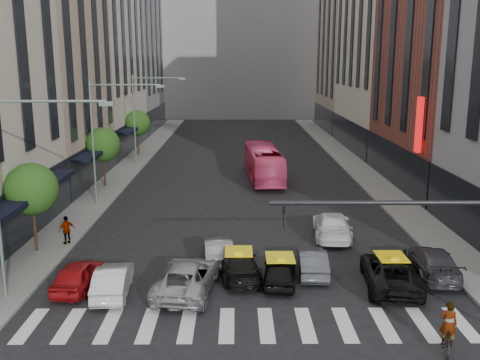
{
  "coord_description": "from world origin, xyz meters",
  "views": [
    {
      "loc": [
        -0.6,
        -18.41,
        10.46
      ],
      "look_at": [
        -0.4,
        10.69,
        4.0
      ],
      "focal_mm": 40.0,
      "sensor_mm": 36.0,
      "label": 1
    }
  ],
  "objects_px": {
    "streetlamp_mid": "(105,126)",
    "car_red": "(78,275)",
    "streetlamp_near": "(16,171)",
    "car_white_front": "(113,280)",
    "taxi_left": "(239,264)",
    "pedestrian_far": "(67,230)",
    "bus": "(264,163)",
    "taxi_center": "(280,271)",
    "streetlamp_far": "(143,108)",
    "motorcycle": "(447,340)"
  },
  "relations": [
    {
      "from": "streetlamp_mid",
      "to": "car_red",
      "type": "distance_m",
      "value": 15.89
    },
    {
      "from": "streetlamp_near",
      "to": "bus",
      "type": "height_order",
      "value": "streetlamp_near"
    },
    {
      "from": "car_red",
      "to": "bus",
      "type": "relative_size",
      "value": 0.36
    },
    {
      "from": "car_red",
      "to": "bus",
      "type": "bearing_deg",
      "value": -108.34
    },
    {
      "from": "streetlamp_far",
      "to": "bus",
      "type": "xyz_separation_m",
      "value": [
        11.88,
        -7.21,
        -4.37
      ]
    },
    {
      "from": "streetlamp_far",
      "to": "motorcycle",
      "type": "bearing_deg",
      "value": -64.83
    },
    {
      "from": "taxi_left",
      "to": "bus",
      "type": "relative_size",
      "value": 0.41
    },
    {
      "from": "car_white_front",
      "to": "bus",
      "type": "distance_m",
      "value": 25.61
    },
    {
      "from": "streetlamp_near",
      "to": "car_red",
      "type": "bearing_deg",
      "value": 29.43
    },
    {
      "from": "streetlamp_far",
      "to": "taxi_left",
      "type": "relative_size",
      "value": 1.97
    },
    {
      "from": "streetlamp_near",
      "to": "taxi_center",
      "type": "xyz_separation_m",
      "value": [
        11.52,
        1.67,
        -5.25
      ]
    },
    {
      "from": "taxi_left",
      "to": "streetlamp_far",
      "type": "bearing_deg",
      "value": -79.31
    },
    {
      "from": "streetlamp_near",
      "to": "streetlamp_far",
      "type": "xyz_separation_m",
      "value": [
        0.0,
        32.0,
        0.0
      ]
    },
    {
      "from": "car_white_front",
      "to": "bus",
      "type": "height_order",
      "value": "bus"
    },
    {
      "from": "streetlamp_near",
      "to": "car_white_front",
      "type": "relative_size",
      "value": 2.18
    },
    {
      "from": "streetlamp_mid",
      "to": "pedestrian_far",
      "type": "xyz_separation_m",
      "value": [
        -0.36,
        -8.91,
        -4.93
      ]
    },
    {
      "from": "streetlamp_near",
      "to": "streetlamp_mid",
      "type": "bearing_deg",
      "value": 90.0
    },
    {
      "from": "streetlamp_near",
      "to": "pedestrian_far",
      "type": "xyz_separation_m",
      "value": [
        -0.36,
        7.09,
        -4.93
      ]
    },
    {
      "from": "streetlamp_far",
      "to": "car_red",
      "type": "relative_size",
      "value": 2.28
    },
    {
      "from": "taxi_left",
      "to": "motorcycle",
      "type": "distance_m",
      "value": 10.37
    },
    {
      "from": "streetlamp_far",
      "to": "car_white_front",
      "type": "xyz_separation_m",
      "value": [
        3.77,
        -31.48,
        -5.22
      ]
    },
    {
      "from": "streetlamp_near",
      "to": "taxi_left",
      "type": "height_order",
      "value": "streetlamp_near"
    },
    {
      "from": "streetlamp_far",
      "to": "motorcycle",
      "type": "height_order",
      "value": "streetlamp_far"
    },
    {
      "from": "car_white_front",
      "to": "pedestrian_far",
      "type": "xyz_separation_m",
      "value": [
        -4.13,
        6.57,
        0.29
      ]
    },
    {
      "from": "motorcycle",
      "to": "pedestrian_far",
      "type": "xyz_separation_m",
      "value": [
        -17.54,
        11.64,
        0.53
      ]
    },
    {
      "from": "car_red",
      "to": "car_white_front",
      "type": "distance_m",
      "value": 1.87
    },
    {
      "from": "car_white_front",
      "to": "motorcycle",
      "type": "distance_m",
      "value": 14.34
    },
    {
      "from": "bus",
      "to": "pedestrian_far",
      "type": "xyz_separation_m",
      "value": [
        -12.24,
        -17.7,
        -0.56
      ]
    },
    {
      "from": "streetlamp_mid",
      "to": "taxi_center",
      "type": "distance_m",
      "value": 19.12
    },
    {
      "from": "pedestrian_far",
      "to": "car_white_front",
      "type": "bearing_deg",
      "value": 77.93
    },
    {
      "from": "streetlamp_far",
      "to": "motorcycle",
      "type": "relative_size",
      "value": 5.26
    },
    {
      "from": "taxi_left",
      "to": "car_white_front",
      "type": "bearing_deg",
      "value": 11.36
    },
    {
      "from": "taxi_center",
      "to": "motorcycle",
      "type": "distance_m",
      "value": 8.42
    },
    {
      "from": "car_white_front",
      "to": "pedestrian_far",
      "type": "height_order",
      "value": "pedestrian_far"
    },
    {
      "from": "car_white_front",
      "to": "taxi_left",
      "type": "distance_m",
      "value": 6.09
    },
    {
      "from": "taxi_left",
      "to": "pedestrian_far",
      "type": "xyz_separation_m",
      "value": [
        -9.9,
        4.63,
        0.31
      ]
    },
    {
      "from": "streetlamp_mid",
      "to": "taxi_left",
      "type": "xyz_separation_m",
      "value": [
        9.55,
        -13.54,
        -5.24
      ]
    },
    {
      "from": "car_white_front",
      "to": "taxi_center",
      "type": "distance_m",
      "value": 7.84
    },
    {
      "from": "car_red",
      "to": "pedestrian_far",
      "type": "distance_m",
      "value": 6.41
    },
    {
      "from": "streetlamp_near",
      "to": "taxi_center",
      "type": "bearing_deg",
      "value": 8.24
    },
    {
      "from": "pedestrian_far",
      "to": "car_red",
      "type": "bearing_deg",
      "value": 67.44
    },
    {
      "from": "streetlamp_near",
      "to": "streetlamp_far",
      "type": "bearing_deg",
      "value": 90.0
    },
    {
      "from": "taxi_center",
      "to": "bus",
      "type": "distance_m",
      "value": 23.14
    },
    {
      "from": "bus",
      "to": "streetlamp_mid",
      "type": "bearing_deg",
      "value": 33.06
    },
    {
      "from": "car_red",
      "to": "motorcycle",
      "type": "relative_size",
      "value": 2.31
    },
    {
      "from": "streetlamp_near",
      "to": "car_white_front",
      "type": "height_order",
      "value": "streetlamp_near"
    },
    {
      "from": "car_red",
      "to": "pedestrian_far",
      "type": "height_order",
      "value": "pedestrian_far"
    },
    {
      "from": "streetlamp_near",
      "to": "bus",
      "type": "xyz_separation_m",
      "value": [
        11.88,
        24.79,
        -4.37
      ]
    },
    {
      "from": "car_red",
      "to": "taxi_left",
      "type": "xyz_separation_m",
      "value": [
        7.54,
        1.33,
        -0.01
      ]
    },
    {
      "from": "streetlamp_near",
      "to": "pedestrian_far",
      "type": "relative_size",
      "value": 5.45
    }
  ]
}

